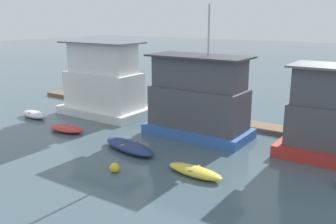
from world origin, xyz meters
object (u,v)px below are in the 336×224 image
Objects in this scene: dinghy_yellow at (195,171)px; houseboat_blue at (198,100)px; buoy_yellow at (115,168)px; dinghy_red at (66,129)px; houseboat_white at (103,83)px; dinghy_navy at (129,147)px; dinghy_white at (34,114)px.

houseboat_blue is at bearing 118.36° from dinghy_yellow.
buoy_yellow is (-0.45, -7.73, -2.19)m from houseboat_blue.
buoy_yellow is at bearing -24.30° from dinghy_red.
houseboat_white is 9.38m from dinghy_navy.
dinghy_red is at bearing 155.70° from buoy_yellow.
buoy_yellow reaches higher than dinghy_red.
houseboat_blue is (9.07, -0.64, -0.09)m from houseboat_white.
dinghy_red is 0.89× the size of dinghy_yellow.
houseboat_blue reaches higher than dinghy_navy.
houseboat_white is at bearing 103.26° from dinghy_red.
houseboat_white is 2.55× the size of dinghy_red.
houseboat_blue is 9.29m from dinghy_red.
dinghy_navy is at bearing -37.52° from houseboat_white.
houseboat_blue is 6.95m from dinghy_yellow.
dinghy_white reaches higher than dinghy_red.
houseboat_white is 0.85× the size of houseboat_blue.
houseboat_blue is 16.66× the size of buoy_yellow.
houseboat_blue is 5.67m from dinghy_navy.
dinghy_red is at bearing 175.01° from dinghy_navy.
houseboat_white is 12.23m from buoy_yellow.
dinghy_white is 0.98× the size of dinghy_red.
dinghy_navy is 8.39× the size of buoy_yellow.
houseboat_white is at bearing 142.48° from dinghy_navy.
buoy_yellow is at bearing -19.68° from dinghy_white.
dinghy_white is 13.18m from buoy_yellow.
houseboat_white is at bearing 135.82° from buoy_yellow.
houseboat_blue is at bearing 69.35° from dinghy_navy.
dinghy_navy is 3.16m from buoy_yellow.
dinghy_white is at bearing -133.93° from houseboat_white.
houseboat_white is at bearing 152.18° from dinghy_yellow.
dinghy_yellow is (12.20, -6.44, -2.31)m from houseboat_white.
dinghy_white is (-3.79, -3.94, -2.27)m from houseboat_white.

